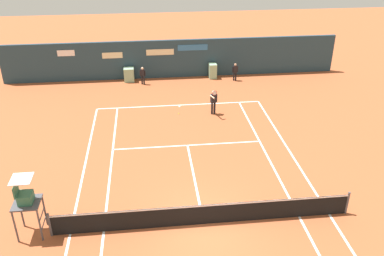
{
  "coord_description": "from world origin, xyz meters",
  "views": [
    {
      "loc": [
        -1.95,
        -12.92,
        11.22
      ],
      "look_at": [
        0.3,
        6.87,
        0.8
      ],
      "focal_mm": 38.71,
      "sensor_mm": 36.0,
      "label": 1
    }
  ],
  "objects": [
    {
      "name": "ball_kid_left_post",
      "position": [
        4.52,
        15.7,
        0.77
      ],
      "size": [
        0.44,
        0.19,
        1.33
      ],
      "rotation": [
        0.0,
        0.0,
        3.22
      ],
      "color": "black",
      "rests_on": "ground_plane"
    },
    {
      "name": "ground_plane",
      "position": [
        -0.0,
        0.58,
        0.0
      ],
      "size": [
        80.0,
        80.0,
        0.01
      ],
      "color": "#A8512D"
    },
    {
      "name": "tennis_ball_by_sideline",
      "position": [
        -0.14,
        10.37,
        0.03
      ],
      "size": [
        0.07,
        0.07,
        0.07
      ],
      "primitive_type": "sphere",
      "color": "#CCE033",
      "rests_on": "ground_plane"
    },
    {
      "name": "tennis_net",
      "position": [
        0.0,
        0.0,
        0.51
      ],
      "size": [
        12.1,
        0.1,
        1.07
      ],
      "color": "#4C4C51",
      "rests_on": "ground_plane"
    },
    {
      "name": "sponsor_back_wall",
      "position": [
        -0.03,
        16.97,
        1.39
      ],
      "size": [
        25.0,
        1.02,
        2.88
      ],
      "color": "#233D4C",
      "rests_on": "ground_plane"
    },
    {
      "name": "ball_kid_right_post",
      "position": [
        -2.31,
        15.7,
        0.76
      ],
      "size": [
        0.43,
        0.22,
        1.31
      ],
      "rotation": [
        0.0,
        0.0,
        2.95
      ],
      "color": "black",
      "rests_on": "ground_plane"
    },
    {
      "name": "umpire_chair",
      "position": [
        -6.75,
        0.22,
        1.64
      ],
      "size": [
        1.0,
        1.0,
        2.59
      ],
      "rotation": [
        0.0,
        0.0,
        -1.57
      ],
      "color": "#47474C",
      "rests_on": "ground_plane"
    },
    {
      "name": "player_on_baseline",
      "position": [
        2.01,
        10.14,
        0.93
      ],
      "size": [
        0.49,
        0.78,
        1.8
      ],
      "rotation": [
        0.0,
        0.0,
        3.46
      ],
      "color": "black",
      "rests_on": "ground_plane"
    }
  ]
}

